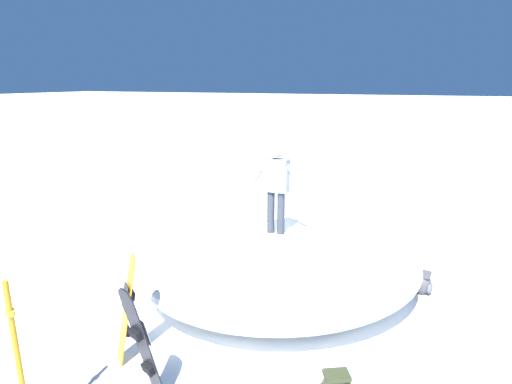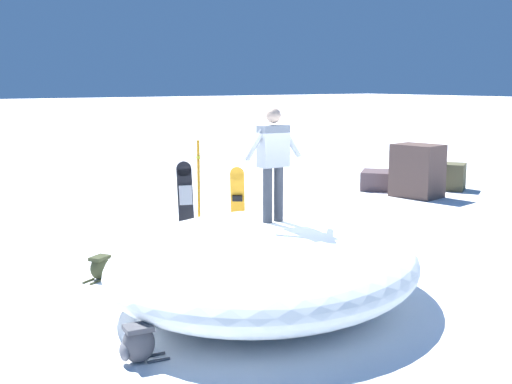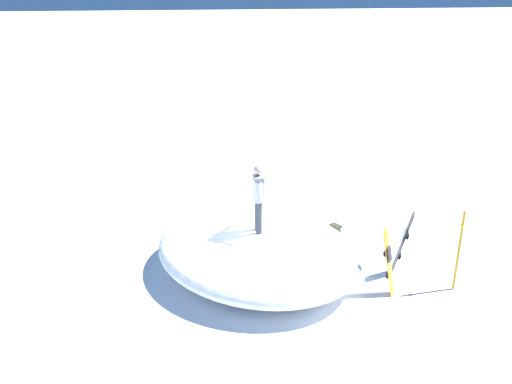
{
  "view_description": "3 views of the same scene",
  "coord_description": "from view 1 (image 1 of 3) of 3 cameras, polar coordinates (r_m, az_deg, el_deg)",
  "views": [
    {
      "loc": [
        -2.94,
        7.33,
        3.97
      ],
      "look_at": [
        -0.25,
        0.89,
        2.12
      ],
      "focal_mm": 29.42,
      "sensor_mm": 36.0,
      "label": 1
    },
    {
      "loc": [
        -6.11,
        -7.37,
        3.23
      ],
      "look_at": [
        -0.76,
        0.23,
        1.67
      ],
      "focal_mm": 46.47,
      "sensor_mm": 36.0,
      "label": 2
    },
    {
      "loc": [
        11.17,
        -1.49,
        6.82
      ],
      "look_at": [
        -1.03,
        0.33,
        1.95
      ],
      "focal_mm": 38.18,
      "sensor_mm": 36.0,
      "label": 3
    }
  ],
  "objects": [
    {
      "name": "ground",
      "position": [
        8.84,
        0.73,
        -11.8
      ],
      "size": [
        240.0,
        240.0,
        0.0
      ],
      "primitive_type": "plane",
      "color": "white"
    },
    {
      "name": "snow_mound",
      "position": [
        8.16,
        3.63,
        -9.6
      ],
      "size": [
        6.95,
        6.79,
        1.19
      ],
      "primitive_type": "ellipsoid",
      "rotation": [
        0.0,
        0.0,
        0.65
      ],
      "color": "white",
      "rests_on": "ground"
    },
    {
      "name": "snowboarder_standing",
      "position": [
        7.7,
        2.77,
        1.14
      ],
      "size": [
        1.02,
        0.22,
        1.67
      ],
      "color": "#333842",
      "rests_on": "snow_mound"
    },
    {
      "name": "snowboard_primary_upright",
      "position": [
        6.47,
        -17.13,
        -14.74
      ],
      "size": [
        0.43,
        0.44,
        1.63
      ],
      "color": "orange",
      "rests_on": "ground"
    },
    {
      "name": "snowboard_secondary_upright",
      "position": [
        5.59,
        -15.25,
        -19.32
      ],
      "size": [
        0.42,
        0.49,
        1.69
      ],
      "color": "black",
      "rests_on": "ground"
    },
    {
      "name": "backpack_far",
      "position": [
        8.8,
        21.55,
        -11.35
      ],
      "size": [
        0.6,
        0.36,
        0.46
      ],
      "color": "#4C4C51",
      "rests_on": "ground"
    },
    {
      "name": "trail_marker_pole",
      "position": [
        5.49,
        -29.57,
        -19.48
      ],
      "size": [
        0.1,
        0.1,
        2.0
      ],
      "color": "orange",
      "rests_on": "ground"
    }
  ]
}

